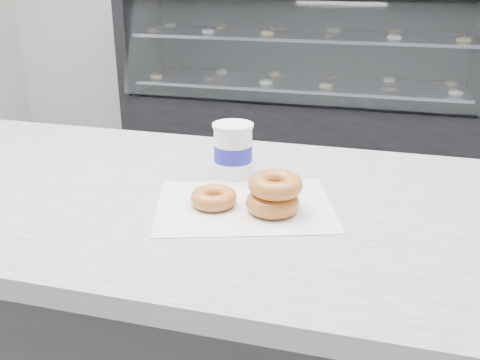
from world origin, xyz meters
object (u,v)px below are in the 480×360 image
object	(u,v)px
donut_single	(214,198)
coffee_cup	(233,150)
display_case	(299,95)
counter	(119,350)
donut_stack	(274,194)

from	to	relation	value
donut_single	coffee_cup	bearing A→B (deg)	92.84
display_case	donut_single	world-z (taller)	display_case
counter	donut_stack	bearing A→B (deg)	-6.52
donut_single	coffee_cup	distance (m)	0.17
donut_stack	display_case	bearing A→B (deg)	98.03
donut_stack	coffee_cup	bearing A→B (deg)	128.02
display_case	coffee_cup	bearing A→B (deg)	-84.22
donut_stack	coffee_cup	distance (m)	0.21
counter	donut_stack	xyz separation A→B (m)	(0.39, -0.04, 0.49)
donut_single	counter	bearing A→B (deg)	169.76
donut_single	coffee_cup	world-z (taller)	coffee_cup
donut_single	display_case	bearing A→B (deg)	95.61
display_case	coffee_cup	xyz separation A→B (m)	(0.26, -2.60, 0.47)
counter	donut_single	world-z (taller)	donut_single
counter	donut_stack	size ratio (longest dim) A/B	24.77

